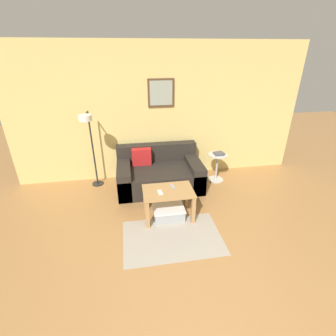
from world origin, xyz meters
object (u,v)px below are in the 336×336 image
book_stack (219,154)px  floor_lamp (89,135)px  couch (159,173)px  storage_bin (168,211)px  coffee_table (168,197)px  side_table (217,165)px  remote_control (173,187)px  cell_phone (160,192)px

book_stack → floor_lamp: bearing=179.7°
couch → storage_bin: couch is taller
floor_lamp → couch: bearing=-1.6°
coffee_table → side_table: 1.54m
remote_control → cell_phone: size_ratio=1.07×
coffee_table → cell_phone: size_ratio=5.45×
remote_control → floor_lamp: bearing=129.6°
cell_phone → coffee_table: bearing=9.7°
remote_control → cell_phone: bearing=-164.2°
coffee_table → cell_phone: bearing=-165.2°
side_table → cell_phone: (-1.28, -1.06, 0.14)m
couch → floor_lamp: 1.44m
coffee_table → storage_bin: (0.00, -0.00, -0.27)m
side_table → cell_phone: 1.66m
storage_bin → book_stack: 1.62m
coffee_table → side_table: side_table is taller
side_table → cell_phone: size_ratio=3.97×
book_stack → coffee_table: bearing=-139.0°
storage_bin → remote_control: (0.08, 0.09, 0.39)m
storage_bin → book_stack: (1.17, 1.01, 0.48)m
side_table → remote_control: size_ratio=3.70×
couch → side_table: (1.16, 0.03, 0.07)m
floor_lamp → book_stack: size_ratio=6.68×
floor_lamp → cell_phone: 1.62m
coffee_table → cell_phone: 0.17m
coffee_table → side_table: bearing=41.7°
couch → coffee_table: bearing=-89.3°
couch → remote_control: couch is taller
storage_bin → remote_control: remote_control is taller
couch → storage_bin: size_ratio=3.22×
storage_bin → cell_phone: (-0.13, -0.03, 0.38)m
coffee_table → cell_phone: (-0.13, -0.03, 0.11)m
couch → coffee_table: 1.00m
cell_phone → remote_control: bearing=24.8°
side_table → remote_control: bearing=-138.8°
coffee_table → floor_lamp: bearing=139.4°
storage_bin → cell_phone: size_ratio=3.44×
couch → coffee_table: couch is taller
floor_lamp → side_table: floor_lamp is taller
couch → side_table: 1.16m
storage_bin → remote_control: size_ratio=3.21×
couch → floor_lamp: floor_lamp is taller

